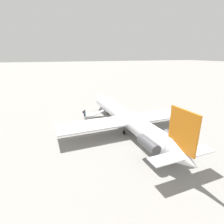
% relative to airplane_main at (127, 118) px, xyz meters
% --- Properties ---
extents(ground_plane, '(600.00, 600.00, 0.00)m').
position_rel_airplane_main_xyz_m(ground_plane, '(0.92, 0.02, -2.02)').
color(ground_plane, gray).
extents(airplane_main, '(29.26, 22.00, 6.76)m').
position_rel_airplane_main_xyz_m(airplane_main, '(0.00, 0.00, 0.00)').
color(airplane_main, silver).
rests_on(airplane_main, ground).
extents(boarding_stairs, '(1.13, 4.03, 1.69)m').
position_rel_airplane_main_xyz_m(boarding_stairs, '(7.77, 3.96, -1.65)').
color(boarding_stairs, '#B2B2B7').
rests_on(boarding_stairs, ground).
extents(passenger, '(0.36, 0.54, 1.74)m').
position_rel_airplane_main_xyz_m(passenger, '(7.96, 5.16, -1.02)').
color(passenger, '#23232D').
rests_on(passenger, ground).
extents(traffic_cone_near_stairs, '(0.41, 0.41, 0.45)m').
position_rel_airplane_main_xyz_m(traffic_cone_near_stairs, '(5.85, 7.71, -1.82)').
color(traffic_cone_near_stairs, black).
rests_on(traffic_cone_near_stairs, ground).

